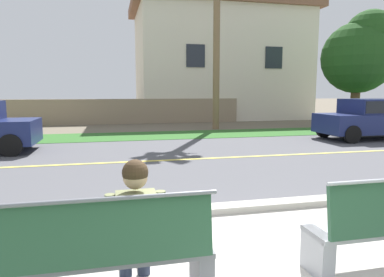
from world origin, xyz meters
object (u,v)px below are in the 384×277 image
object	(u,v)px
shade_tree_left	(361,52)
seated_person_olive	(136,221)
bench_left	(102,256)
car_navy_far	(375,117)

from	to	relation	value
shade_tree_left	seated_person_olive	bearing A→B (deg)	-134.28
bench_left	car_navy_far	xyz separation A→B (m)	(9.94, 8.56, 0.40)
seated_person_olive	car_navy_far	xyz separation A→B (m)	(9.65, 8.39, 0.18)
bench_left	shade_tree_left	distance (m)	17.51
car_navy_far	shade_tree_left	xyz separation A→B (m)	(2.14, 3.70, 2.85)
seated_person_olive	car_navy_far	size ratio (longest dim) A/B	0.29
shade_tree_left	car_navy_far	bearing A→B (deg)	-120.05
bench_left	shade_tree_left	size ratio (longest dim) A/B	0.33
bench_left	seated_person_olive	distance (m)	0.40
shade_tree_left	bench_left	bearing A→B (deg)	-134.57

